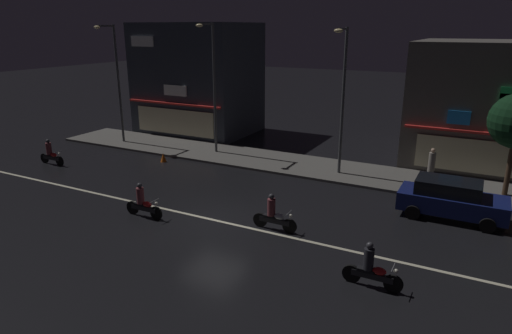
{
  "coord_description": "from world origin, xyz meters",
  "views": [
    {
      "loc": [
        9.58,
        -14.49,
        7.78
      ],
      "look_at": [
        -0.22,
        4.32,
        1.12
      ],
      "focal_mm": 31.28,
      "sensor_mm": 36.0,
      "label": 1
    }
  ],
  "objects_px": {
    "parked_car_near_kerb": "(451,199)",
    "streetlamp_east": "(342,91)",
    "streetlamp_west": "(116,75)",
    "motorcycle_opposite_lane": "(51,154)",
    "motorcycle_lead": "(371,269)",
    "traffic_cone": "(163,157)",
    "pedestrian_on_sidewalk": "(431,168)",
    "motorcycle_following": "(143,203)",
    "motorcycle_trailing_far": "(273,215)",
    "streetlamp_mid": "(212,79)"
  },
  "relations": [
    {
      "from": "motorcycle_lead",
      "to": "motorcycle_following",
      "type": "xyz_separation_m",
      "value": [
        -9.95,
        0.92,
        0.0
      ]
    },
    {
      "from": "motorcycle_opposite_lane",
      "to": "traffic_cone",
      "type": "xyz_separation_m",
      "value": [
        5.53,
        3.49,
        -0.36
      ]
    },
    {
      "from": "pedestrian_on_sidewalk",
      "to": "motorcycle_lead",
      "type": "bearing_deg",
      "value": -19.43
    },
    {
      "from": "motorcycle_following",
      "to": "motorcycle_trailing_far",
      "type": "relative_size",
      "value": 1.0
    },
    {
      "from": "streetlamp_mid",
      "to": "streetlamp_east",
      "type": "xyz_separation_m",
      "value": [
        8.34,
        -0.6,
        -0.13
      ]
    },
    {
      "from": "streetlamp_east",
      "to": "motorcycle_lead",
      "type": "bearing_deg",
      "value": -67.15
    },
    {
      "from": "streetlamp_west",
      "to": "streetlamp_east",
      "type": "relative_size",
      "value": 1.02
    },
    {
      "from": "streetlamp_east",
      "to": "pedestrian_on_sidewalk",
      "type": "xyz_separation_m",
      "value": [
        4.67,
        0.5,
        -3.6
      ]
    },
    {
      "from": "motorcycle_lead",
      "to": "streetlamp_west",
      "type": "bearing_deg",
      "value": -32.52
    },
    {
      "from": "motorcycle_trailing_far",
      "to": "parked_car_near_kerb",
      "type": "bearing_deg",
      "value": 40.13
    },
    {
      "from": "streetlamp_west",
      "to": "motorcycle_opposite_lane",
      "type": "xyz_separation_m",
      "value": [
        -0.17,
        -5.61,
        -4.07
      ]
    },
    {
      "from": "streetlamp_east",
      "to": "traffic_cone",
      "type": "xyz_separation_m",
      "value": [
        -10.18,
        -2.25,
        -4.35
      ]
    },
    {
      "from": "streetlamp_mid",
      "to": "motorcycle_following",
      "type": "xyz_separation_m",
      "value": [
        2.63,
        -9.76,
        -4.12
      ]
    },
    {
      "from": "parked_car_near_kerb",
      "to": "motorcycle_trailing_far",
      "type": "distance_m",
      "value": 7.64
    },
    {
      "from": "pedestrian_on_sidewalk",
      "to": "motorcycle_opposite_lane",
      "type": "height_order",
      "value": "pedestrian_on_sidewalk"
    },
    {
      "from": "streetlamp_west",
      "to": "traffic_cone",
      "type": "bearing_deg",
      "value": -21.57
    },
    {
      "from": "motorcycle_following",
      "to": "pedestrian_on_sidewalk",
      "type": "bearing_deg",
      "value": -137.26
    },
    {
      "from": "motorcycle_following",
      "to": "motorcycle_trailing_far",
      "type": "xyz_separation_m",
      "value": [
        5.49,
        1.42,
        0.0
      ]
    },
    {
      "from": "motorcycle_lead",
      "to": "traffic_cone",
      "type": "bearing_deg",
      "value": -34.32
    },
    {
      "from": "motorcycle_following",
      "to": "motorcycle_trailing_far",
      "type": "bearing_deg",
      "value": -165.73
    },
    {
      "from": "streetlamp_east",
      "to": "motorcycle_following",
      "type": "distance_m",
      "value": 11.51
    },
    {
      "from": "streetlamp_east",
      "to": "traffic_cone",
      "type": "relative_size",
      "value": 13.93
    },
    {
      "from": "pedestrian_on_sidewalk",
      "to": "traffic_cone",
      "type": "distance_m",
      "value": 15.12
    },
    {
      "from": "streetlamp_mid",
      "to": "traffic_cone",
      "type": "height_order",
      "value": "streetlamp_mid"
    },
    {
      "from": "pedestrian_on_sidewalk",
      "to": "traffic_cone",
      "type": "xyz_separation_m",
      "value": [
        -14.84,
        -2.75,
        -0.75
      ]
    },
    {
      "from": "parked_car_near_kerb",
      "to": "streetlamp_east",
      "type": "bearing_deg",
      "value": 151.62
    },
    {
      "from": "motorcycle_lead",
      "to": "motorcycle_opposite_lane",
      "type": "height_order",
      "value": "same"
    },
    {
      "from": "motorcycle_following",
      "to": "motorcycle_lead",
      "type": "bearing_deg",
      "value": 174.49
    },
    {
      "from": "streetlamp_mid",
      "to": "motorcycle_following",
      "type": "relative_size",
      "value": 4.16
    },
    {
      "from": "motorcycle_lead",
      "to": "motorcycle_following",
      "type": "relative_size",
      "value": 1.0
    },
    {
      "from": "motorcycle_opposite_lane",
      "to": "motorcycle_following",
      "type": "bearing_deg",
      "value": -26.08
    },
    {
      "from": "streetlamp_west",
      "to": "parked_car_near_kerb",
      "type": "bearing_deg",
      "value": -8.15
    },
    {
      "from": "motorcycle_trailing_far",
      "to": "traffic_cone",
      "type": "height_order",
      "value": "motorcycle_trailing_far"
    },
    {
      "from": "motorcycle_following",
      "to": "motorcycle_trailing_far",
      "type": "distance_m",
      "value": 5.67
    },
    {
      "from": "motorcycle_opposite_lane",
      "to": "streetlamp_west",
      "type": "bearing_deg",
      "value": 81.06
    },
    {
      "from": "streetlamp_east",
      "to": "motorcycle_following",
      "type": "bearing_deg",
      "value": -121.91
    },
    {
      "from": "motorcycle_following",
      "to": "motorcycle_opposite_lane",
      "type": "height_order",
      "value": "same"
    },
    {
      "from": "motorcycle_lead",
      "to": "motorcycle_opposite_lane",
      "type": "bearing_deg",
      "value": -18.09
    },
    {
      "from": "streetlamp_east",
      "to": "motorcycle_opposite_lane",
      "type": "distance_m",
      "value": 17.2
    },
    {
      "from": "motorcycle_opposite_lane",
      "to": "traffic_cone",
      "type": "bearing_deg",
      "value": 25.04
    },
    {
      "from": "motorcycle_lead",
      "to": "traffic_cone",
      "type": "relative_size",
      "value": 3.45
    },
    {
      "from": "streetlamp_west",
      "to": "streetlamp_east",
      "type": "distance_m",
      "value": 15.54
    },
    {
      "from": "motorcycle_lead",
      "to": "traffic_cone",
      "type": "xyz_separation_m",
      "value": [
        -14.42,
        7.83,
        -0.36
      ]
    },
    {
      "from": "streetlamp_east",
      "to": "motorcycle_trailing_far",
      "type": "distance_m",
      "value": 8.71
    },
    {
      "from": "pedestrian_on_sidewalk",
      "to": "traffic_cone",
      "type": "relative_size",
      "value": 3.44
    },
    {
      "from": "streetlamp_mid",
      "to": "traffic_cone",
      "type": "distance_m",
      "value": 5.62
    },
    {
      "from": "parked_car_near_kerb",
      "to": "traffic_cone",
      "type": "xyz_separation_m",
      "value": [
        -16.11,
        0.95,
        -0.59
      ]
    },
    {
      "from": "streetlamp_west",
      "to": "parked_car_near_kerb",
      "type": "relative_size",
      "value": 1.82
    },
    {
      "from": "motorcycle_lead",
      "to": "traffic_cone",
      "type": "height_order",
      "value": "motorcycle_lead"
    },
    {
      "from": "streetlamp_mid",
      "to": "motorcycle_lead",
      "type": "relative_size",
      "value": 4.16
    }
  ]
}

